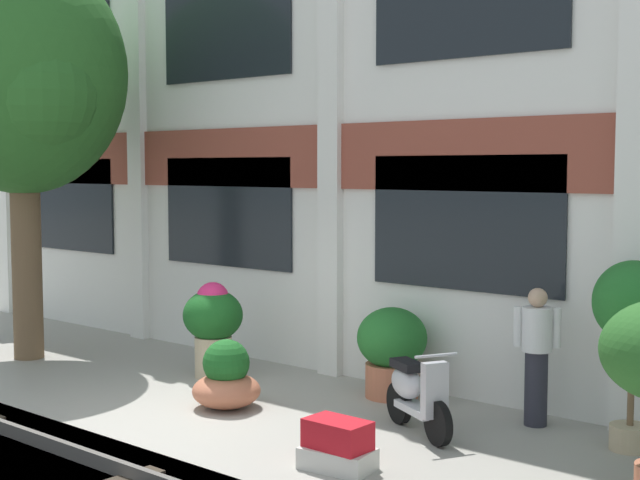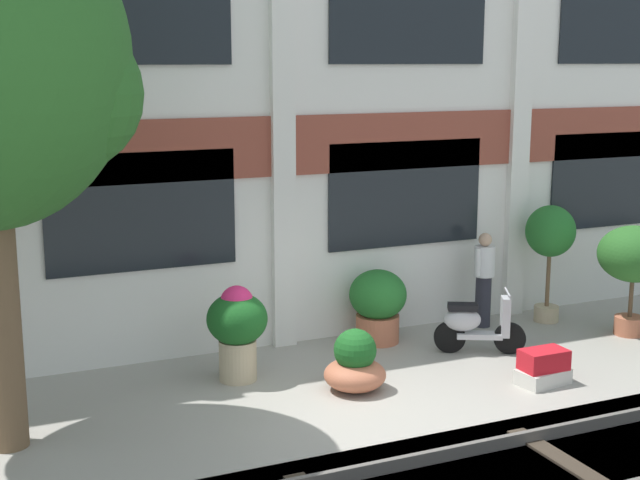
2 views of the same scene
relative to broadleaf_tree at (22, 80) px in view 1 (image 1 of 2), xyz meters
The scene contains 10 objects.
ground_plane 6.10m from the broadleaf_tree, 11.43° to the right, with size 80.00×80.00×0.00m, color #9E998E.
apartment_facade 4.98m from the broadleaf_tree, 29.88° to the left, with size 17.50×0.64×7.07m.
broadleaf_tree is the anchor object (origin of this frame).
potted_plant_glazed_jar 6.95m from the broadleaf_tree, 16.77° to the left, with size 0.90×0.90×1.16m.
potted_plant_wide_bowl 5.90m from the broadleaf_tree, ahead, with size 0.84×0.84×0.85m.
potted_plant_low_pan 9.40m from the broadleaf_tree, ahead, with size 0.83×0.83×1.99m.
potted_plant_fluted_column 4.76m from the broadleaf_tree, 17.51° to the left, with size 0.84×0.84×1.35m.
potted_plant_square_trough 8.02m from the broadleaf_tree, ahead, with size 0.75×0.52×0.49m.
scooter_near_curb 7.80m from the broadleaf_tree, ahead, with size 1.26×0.78×0.98m.
resident_by_doorway 8.57m from the broadleaf_tree, 12.82° to the left, with size 0.48×0.34×1.58m.
Camera 1 is at (7.96, -6.61, 2.94)m, focal length 50.00 mm.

